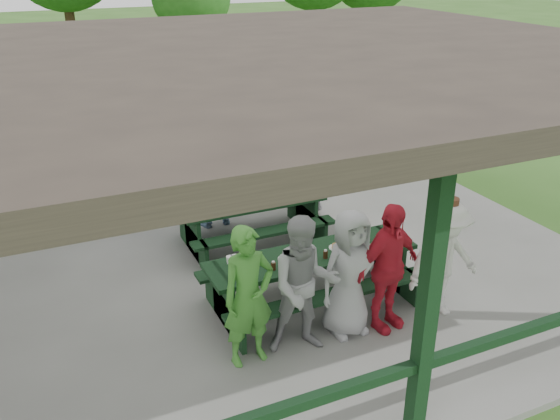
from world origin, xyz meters
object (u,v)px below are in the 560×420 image
spectator_lblue (214,186)px  spectator_grey (302,166)px  contestant_grey_mid (349,273)px  contestant_white_fedora (444,260)px  picnic_table_far (252,216)px  pickup_truck (162,101)px  contestant_green (248,297)px  contestant_grey_left (304,286)px  spectator_blue (133,179)px  picnic_table_near (311,271)px  contestant_red (388,268)px  farm_trailer (2,123)px

spectator_lblue → spectator_grey: size_ratio=0.86×
contestant_grey_mid → contestant_white_fedora: 1.30m
picnic_table_far → pickup_truck: size_ratio=0.46×
contestant_green → contestant_grey_left: (0.67, -0.06, 0.01)m
spectator_grey → spectator_blue: bearing=-3.7°
spectator_grey → picnic_table_near: bearing=72.2°
picnic_table_near → spectator_grey: (1.29, 2.89, 0.35)m
spectator_lblue → spectator_blue: size_ratio=0.81×
contestant_grey_left → contestant_red: bearing=14.3°
contestant_grey_mid → contestant_red: 0.49m
picnic_table_near → spectator_grey: size_ratio=1.70×
spectator_blue → pickup_truck: (2.06, 6.34, -0.27)m
spectator_lblue → pickup_truck: bearing=-97.5°
contestant_green → spectator_lblue: contestant_green is taller
contestant_grey_left → contestant_grey_mid: bearing=22.9°
picnic_table_near → contestant_white_fedora: 1.72m
contestant_green → pickup_truck: (1.65, 10.53, -0.24)m
contestant_grey_left → contestant_white_fedora: contestant_grey_left is taller
picnic_table_far → contestant_grey_left: bearing=-99.8°
pickup_truck → spectator_lblue: bearing=174.1°
contestant_grey_mid → spectator_grey: 3.84m
picnic_table_near → contestant_grey_mid: (0.12, -0.76, 0.34)m
spectator_grey → farm_trailer: spectator_grey is taller
picnic_table_far → farm_trailer: farm_trailer is taller
spectator_grey → farm_trailer: (-4.86, 6.08, -0.19)m
farm_trailer → contestant_red: bearing=-88.3°
contestant_white_fedora → spectator_lblue: (-1.77, 3.85, -0.09)m
contestant_red → spectator_blue: (-2.21, 4.27, 0.04)m
spectator_grey → pickup_truck: spectator_grey is taller
spectator_lblue → spectator_blue: bearing=-21.9°
picnic_table_near → pickup_truck: (0.44, 9.74, 0.13)m
contestant_red → spectator_lblue: (-0.96, 3.79, -0.13)m
contestant_grey_mid → farm_trailer: size_ratio=0.38×
spectator_grey → picnic_table_far: bearing=39.9°
contestant_grey_left → spectator_grey: contestant_grey_left is taller
contestant_white_fedora → spectator_blue: size_ratio=0.94×
contestant_grey_mid → spectator_blue: size_ratio=0.93×
spectator_lblue → contestant_grey_mid: bearing=96.6°
spectator_grey → contestant_red: bearing=85.8°
contestant_green → spectator_blue: 4.21m
picnic_table_near → contestant_red: bearing=-55.8°
contestant_grey_mid → pickup_truck: bearing=86.1°
spectator_blue → picnic_table_far: bearing=156.7°
picnic_table_near → picnic_table_far: (-0.05, 2.00, -0.01)m
contestant_grey_mid → spectator_grey: size_ratio=0.99×
spectator_lblue → spectator_blue: spectator_blue is taller
spectator_blue → spectator_lblue: bearing=177.4°
contestant_white_fedora → spectator_grey: bearing=92.3°
farm_trailer → pickup_truck: bearing=-10.3°
picnic_table_near → contestant_green: contestant_green is taller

